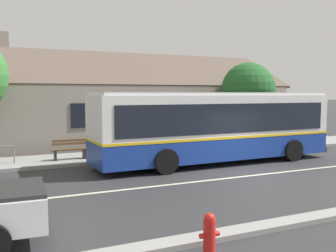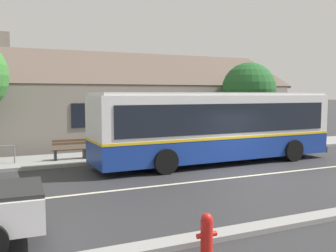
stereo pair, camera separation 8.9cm
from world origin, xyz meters
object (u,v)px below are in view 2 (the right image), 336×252
at_px(bench_down_street, 154,145).
at_px(street_tree_primary, 247,91).
at_px(transit_bus, 216,125).
at_px(fire_hydrant, 207,234).
at_px(bench_by_building, 70,150).
at_px(bike_rack, 0,151).

distance_m(bench_down_street, street_tree_primary, 7.39).
xyz_separation_m(transit_bus, fire_hydrant, (-5.28, -8.30, -1.28)).
distance_m(bench_by_building, fire_hydrant, 11.03).
distance_m(bench_down_street, fire_hydrant, 11.42).
distance_m(bench_by_building, street_tree_primary, 11.21).
distance_m(fire_hydrant, bike_rack, 11.66).
xyz_separation_m(bench_by_building, fire_hydrant, (0.72, -11.01, -0.14)).
bearing_deg(bench_by_building, street_tree_primary, 7.91).
xyz_separation_m(transit_bus, bench_down_street, (-1.92, 2.62, -1.13)).
bearing_deg(fire_hydrant, transit_bus, 57.55).
relative_size(street_tree_primary, fire_hydrant, 6.01).
bearing_deg(street_tree_primary, bench_by_building, -172.09).
xyz_separation_m(bench_by_building, bench_down_street, (4.08, -0.09, 0.00)).
bearing_deg(bench_by_building, bike_rack, 178.48).
xyz_separation_m(bench_down_street, street_tree_primary, (6.69, 1.58, 2.71)).
height_order(fire_hydrant, bike_rack, bike_rack).
bearing_deg(bench_by_building, transit_bus, -24.25).
relative_size(bench_down_street, street_tree_primary, 0.34).
bearing_deg(transit_bus, fire_hydrant, -122.45).
distance_m(transit_bus, bench_by_building, 6.68).
relative_size(bench_down_street, fire_hydrant, 2.04).
height_order(transit_bus, fire_hydrant, transit_bus).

